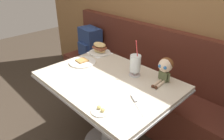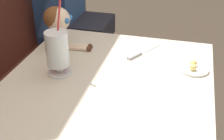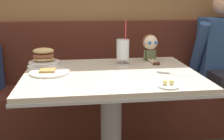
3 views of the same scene
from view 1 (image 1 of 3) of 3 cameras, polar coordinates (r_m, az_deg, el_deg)
The scene contains 10 objects.
wood_panel_wall at distance 2.18m, azimuth 16.60°, elevation 16.45°, with size 4.40×0.08×2.40m, color olive.
booth_bench at distance 2.31m, azimuth 10.59°, elevation -5.86°, with size 2.60×0.48×1.00m.
diner_table at distance 1.79m, azimuth -1.00°, elevation -7.90°, with size 1.11×0.81×0.74m.
toast_plate at distance 1.96m, azimuth -8.21°, elevation 2.21°, with size 0.25×0.25×0.03m.
milkshake_glass at distance 1.70m, azimuth 6.45°, elevation 1.54°, with size 0.10×0.10×0.32m.
sandwich_plate at distance 2.15m, azimuth -3.45°, elevation 5.82°, with size 0.22×0.22×0.12m.
butter_saucer at distance 1.33m, azimuth -3.20°, elevation -11.14°, with size 0.12×0.12×0.04m.
butter_knife at distance 1.42m, azimuth 6.51°, elevation -8.56°, with size 0.21×0.13×0.01m.
seated_doll at distance 1.64m, azimuth 14.53°, elevation 0.92°, with size 0.12×0.22×0.20m.
backpack at distance 2.77m, azimuth -6.18°, elevation 8.03°, with size 0.32×0.28×0.41m.
Camera 1 is at (1.07, -0.81, 1.58)m, focal length 33.04 mm.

